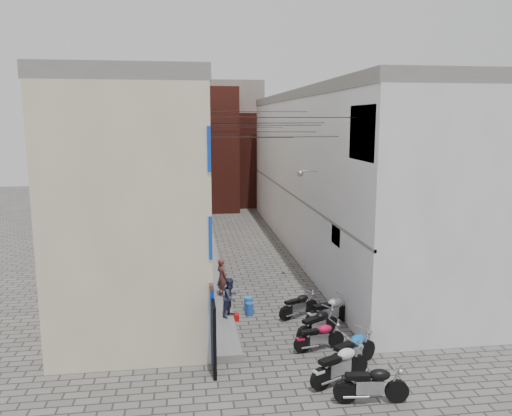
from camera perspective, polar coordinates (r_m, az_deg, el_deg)
name	(u,v)px	position (r m, az deg, el deg)	size (l,w,h in m)	color
ground	(294,359)	(16.43, 4.32, -16.83)	(90.00, 90.00, 0.00)	#5A5754
plinth	(209,251)	(28.29, -5.38, -4.96)	(0.90, 26.00, 0.25)	slate
building_left	(153,175)	(27.48, -11.66, 3.72)	(5.10, 27.00, 9.00)	beige
building_right	(332,172)	(28.66, 8.72, 4.08)	(5.94, 26.00, 9.00)	silver
building_far_brick_left	(200,149)	(42.40, -6.37, 6.69)	(6.00, 6.00, 10.00)	maroon
building_far_brick_right	(256,159)	(44.88, 0.01, 5.65)	(5.00, 6.00, 8.00)	maroon
building_far_concrete	(219,140)	(48.46, -4.20, 7.73)	(8.00, 5.00, 11.00)	slate
far_shopfront	(227,198)	(40.13, -3.29, 1.09)	(2.00, 0.30, 2.40)	black
overhead_wires	(259,127)	(22.19, 0.33, 9.27)	(5.80, 13.02, 1.32)	black
motorcycle_a	(371,382)	(14.28, 13.05, -18.84)	(0.64, 2.02, 1.17)	black
motorcycle_b	(340,363)	(15.03, 9.59, -17.08)	(0.66, 2.08, 1.20)	silver
motorcycle_c	(352,349)	(15.92, 10.96, -15.51)	(0.66, 2.08, 1.20)	blue
motorcycle_d	(319,335)	(16.87, 7.25, -14.21)	(0.56, 1.78, 1.03)	#BE0D37
motorcycle_e	(318,323)	(17.70, 7.08, -12.87)	(0.60, 1.91, 1.10)	black
motorcycle_f	(330,309)	(18.79, 8.45, -11.38)	(0.65, 2.06, 1.19)	#B8B9BD
motorcycle_g	(299,304)	(19.37, 4.92, -10.88)	(0.56, 1.79, 1.03)	black
person_a	(222,277)	(20.77, -3.92, -7.88)	(0.58, 0.38, 1.58)	brown
person_b	(231,297)	(18.71, -2.92, -10.11)	(0.71, 0.55, 1.46)	#363952
water_jug_near	(249,309)	(19.59, -0.75, -11.47)	(0.31, 0.31, 0.48)	#2455B4
water_jug_far	(248,304)	(20.00, -0.87, -10.90)	(0.35, 0.35, 0.55)	#2B84DB
red_crate	(234,317)	(19.20, -2.49, -12.34)	(0.37, 0.28, 0.23)	red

